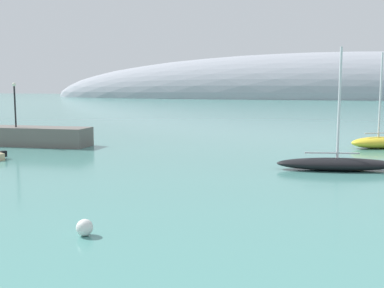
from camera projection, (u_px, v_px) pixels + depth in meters
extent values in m
ellipsoid|color=#999EA8|center=(343.00, 98.00, 211.93)|extent=(281.82, 55.91, 41.54)
ellipsoid|color=yellow|center=(378.00, 142.00, 44.02)|extent=(5.95, 4.58, 1.06)
cylinder|color=silver|center=(380.00, 95.00, 43.46)|extent=(0.18, 0.18, 7.81)
cube|color=silver|center=(376.00, 133.00, 43.84)|extent=(2.25, 1.26, 0.10)
ellipsoid|color=black|center=(337.00, 164.00, 32.46)|extent=(8.51, 3.39, 0.85)
cylinder|color=silver|center=(339.00, 103.00, 31.94)|extent=(0.17, 0.17, 7.58)
cube|color=silver|center=(332.00, 153.00, 32.40)|extent=(3.70, 0.66, 0.10)
cube|color=black|center=(4.00, 154.00, 37.49)|extent=(0.54, 0.57, 0.49)
sphere|color=silver|center=(85.00, 228.00, 18.27)|extent=(0.66, 0.66, 0.66)
cylinder|color=black|center=(15.00, 107.00, 45.16)|extent=(0.16, 0.16, 3.94)
sphere|color=#EAEACC|center=(14.00, 84.00, 44.90)|extent=(0.36, 0.36, 0.36)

